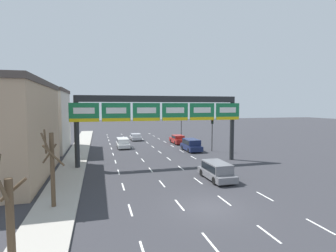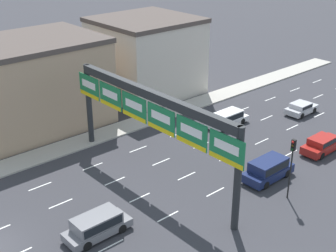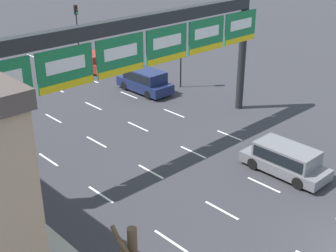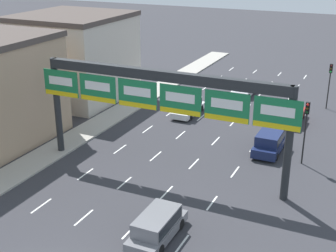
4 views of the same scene
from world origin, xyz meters
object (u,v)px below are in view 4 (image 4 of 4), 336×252
at_px(car_red, 292,114).
at_px(traffic_light_mid_block, 330,77).
at_px(suv_grey, 157,225).
at_px(car_silver, 244,90).
at_px(traffic_light_near_gantry, 306,121).
at_px(sign_gantry, 160,94).
at_px(suv_navy, 270,141).
at_px(suv_white, 188,106).

relative_size(car_red, traffic_light_mid_block, 1.00).
xyz_separation_m(suv_grey, car_silver, (-3.35, 28.79, -0.19)).
relative_size(suv_grey, traffic_light_near_gantry, 0.94).
height_order(sign_gantry, suv_navy, sign_gantry).
height_order(car_red, traffic_light_near_gantry, traffic_light_near_gantry).
distance_m(traffic_light_near_gantry, traffic_light_mid_block, 14.47).
height_order(suv_white, traffic_light_mid_block, traffic_light_mid_block).
relative_size(sign_gantry, car_red, 4.15).
bearing_deg(sign_gantry, car_silver, 89.78).
bearing_deg(suv_navy, car_silver, 114.14).
bearing_deg(suv_white, suv_grey, -72.10).
distance_m(suv_white, traffic_light_near_gantry, 14.27).
relative_size(suv_navy, suv_grey, 1.00).
xyz_separation_m(car_silver, traffic_light_mid_block, (9.02, -0.72, 2.66)).
xyz_separation_m(suv_navy, suv_white, (-9.51, 5.56, -0.12)).
bearing_deg(sign_gantry, car_red, 66.06).
relative_size(suv_navy, suv_white, 0.97).
bearing_deg(suv_grey, suv_white, 107.90).
height_order(suv_white, car_red, suv_white).
relative_size(suv_grey, car_silver, 1.19).
height_order(suv_grey, traffic_light_near_gantry, traffic_light_near_gantry).
distance_m(suv_white, traffic_light_mid_block, 14.70).
bearing_deg(traffic_light_mid_block, suv_grey, -101.43).
xyz_separation_m(suv_navy, traffic_light_near_gantry, (2.79, -1.15, 2.55)).
bearing_deg(sign_gantry, suv_grey, -65.46).
distance_m(sign_gantry, traffic_light_near_gantry, 11.31).
xyz_separation_m(car_silver, traffic_light_near_gantry, (9.08, -15.19, 2.83)).
bearing_deg(suv_white, suv_navy, -30.32).
height_order(sign_gantry, suv_grey, sign_gantry).
xyz_separation_m(suv_navy, car_silver, (-6.29, 14.03, -0.28)).
xyz_separation_m(suv_navy, car_red, (0.26, 7.69, -0.18)).
distance_m(car_red, traffic_light_mid_block, 6.66).
bearing_deg(car_silver, traffic_light_mid_block, -4.55).
height_order(suv_grey, traffic_light_mid_block, traffic_light_mid_block).
distance_m(car_red, traffic_light_near_gantry, 9.60).
bearing_deg(suv_navy, suv_grey, -101.27).
relative_size(suv_navy, car_red, 0.99).
bearing_deg(car_red, traffic_light_near_gantry, -74.01).
relative_size(sign_gantry, traffic_light_near_gantry, 3.93).
relative_size(suv_grey, car_red, 0.99).
bearing_deg(car_silver, suv_grey, -83.37).
distance_m(suv_white, car_silver, 9.06).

